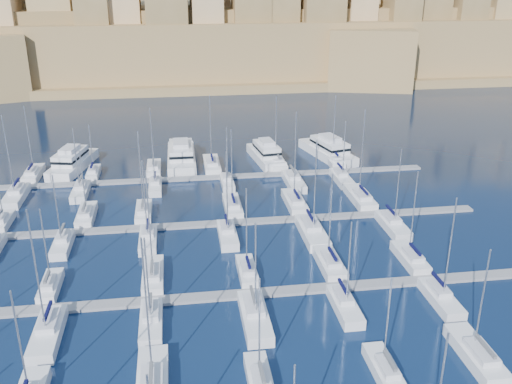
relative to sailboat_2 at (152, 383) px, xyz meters
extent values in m
plane|color=black|center=(11.36, 27.98, -0.78)|extent=(600.00, 600.00, 0.00)
cube|color=slate|center=(11.36, 15.98, -0.58)|extent=(84.00, 2.00, 0.40)
cube|color=slate|center=(11.36, 37.98, -0.58)|extent=(84.00, 2.00, 0.40)
cube|color=slate|center=(11.36, 59.98, -0.58)|extent=(84.00, 2.00, 0.40)
cylinder|color=#9EA0A8|center=(-11.59, -0.25, 6.15)|extent=(0.18, 0.18, 11.18)
cube|color=silver|center=(0.00, 0.12, -0.22)|extent=(3.09, 10.28, 1.71)
cube|color=silver|center=(0.00, -0.90, 0.99)|extent=(2.16, 4.63, 0.70)
cylinder|color=#9EA0A8|center=(0.00, 0.64, 8.16)|extent=(0.18, 0.18, 15.05)
cube|color=#595B60|center=(0.00, -1.42, 2.04)|extent=(0.35, 4.11, 0.35)
cube|color=silver|center=(10.57, -1.07, -0.28)|extent=(2.37, 7.89, 1.59)
cube|color=silver|center=(10.57, -1.86, 0.87)|extent=(1.66, 3.55, 0.70)
cylinder|color=#9EA0A8|center=(10.57, -0.68, 5.94)|extent=(0.18, 0.18, 10.85)
cube|color=#595B60|center=(10.57, -2.26, 1.92)|extent=(0.35, 3.16, 0.35)
cube|color=silver|center=(23.44, -1.18, -0.28)|extent=(2.30, 7.68, 1.58)
cube|color=silver|center=(23.44, -1.95, 0.86)|extent=(1.61, 3.46, 0.70)
cylinder|color=#9EA0A8|center=(23.44, -0.80, 5.47)|extent=(0.18, 0.18, 9.93)
cube|color=#595B60|center=(23.44, -2.33, 1.91)|extent=(0.35, 3.07, 0.35)
cube|color=silver|center=(33.97, -0.19, -0.23)|extent=(2.90, 9.65, 1.68)
cube|color=silver|center=(33.97, -1.16, 0.96)|extent=(2.03, 4.34, 0.70)
cylinder|color=#9EA0A8|center=(33.97, 0.29, 6.39)|extent=(0.18, 0.18, 11.57)
cube|color=#595B60|center=(33.97, -1.64, 2.01)|extent=(0.35, 3.86, 0.35)
cube|color=silver|center=(-13.51, 20.77, -0.29)|extent=(2.27, 7.58, 1.58)
cube|color=silver|center=(-13.51, 20.01, 0.85)|extent=(1.59, 3.41, 0.70)
cylinder|color=#9EA0A8|center=(-13.51, 21.15, 5.56)|extent=(0.18, 0.18, 10.11)
cube|color=#595B60|center=(-13.51, 19.63, 1.90)|extent=(0.35, 3.03, 0.35)
cube|color=silver|center=(-0.45, 21.59, -0.25)|extent=(2.76, 9.21, 1.66)
cube|color=silver|center=(-0.45, 20.67, 0.93)|extent=(1.93, 4.15, 0.70)
cylinder|color=#9EA0A8|center=(-0.45, 22.05, 7.59)|extent=(0.18, 0.18, 14.01)
cube|color=#595B60|center=(-0.45, 20.21, 1.98)|extent=(0.35, 3.68, 0.35)
cube|color=silver|center=(12.16, 20.93, -0.28)|extent=(2.37, 7.90, 1.59)
cube|color=silver|center=(12.16, 20.14, 0.87)|extent=(1.66, 3.55, 0.70)
cylinder|color=#9EA0A8|center=(12.16, 21.32, 6.17)|extent=(0.18, 0.18, 11.30)
cube|color=#080A32|center=(12.16, 19.75, 1.92)|extent=(0.35, 3.16, 0.35)
cube|color=silver|center=(23.80, 21.77, -0.24)|extent=(2.87, 9.57, 1.68)
cube|color=silver|center=(23.80, 20.81, 0.95)|extent=(2.01, 4.31, 0.70)
cylinder|color=#9EA0A8|center=(23.80, 22.25, 6.74)|extent=(0.18, 0.18, 12.28)
cube|color=#080A32|center=(23.80, 20.33, 2.00)|extent=(0.35, 3.83, 0.35)
cube|color=silver|center=(35.52, 21.42, -0.25)|extent=(2.66, 8.88, 1.64)
cube|color=silver|center=(35.52, 20.53, 0.92)|extent=(1.86, 3.99, 0.70)
cylinder|color=#9EA0A8|center=(35.52, 21.86, 6.66)|extent=(0.18, 0.18, 12.18)
cube|color=#080A32|center=(35.52, 20.09, 1.97)|extent=(0.35, 3.55, 0.35)
cube|color=silver|center=(-11.87, 10.11, -0.23)|extent=(2.93, 9.75, 1.69)
cube|color=silver|center=(-11.87, 11.08, 0.96)|extent=(2.05, 4.39, 0.70)
cylinder|color=#9EA0A8|center=(-11.87, 9.62, 7.97)|extent=(0.18, 0.18, 14.72)
cube|color=#080A32|center=(-11.87, 11.57, 2.01)|extent=(0.35, 3.90, 0.35)
cube|color=silver|center=(-0.41, 10.68, -0.26)|extent=(2.58, 8.59, 1.63)
cube|color=silver|center=(-0.41, 11.54, 0.90)|extent=(1.80, 3.87, 0.70)
cylinder|color=#9EA0A8|center=(-0.41, 10.25, 5.79)|extent=(0.18, 0.18, 10.48)
cube|color=#595B60|center=(-0.41, 11.97, 1.95)|extent=(0.35, 3.44, 0.35)
cube|color=silver|center=(11.65, 9.91, -0.22)|extent=(3.04, 10.15, 1.71)
cube|color=silver|center=(11.65, 10.92, 0.98)|extent=(2.13, 4.57, 0.70)
cylinder|color=#9EA0A8|center=(11.65, 9.40, 6.55)|extent=(0.18, 0.18, 11.83)
cube|color=#595B60|center=(11.65, 11.43, 2.03)|extent=(0.35, 4.06, 0.35)
cube|color=silver|center=(22.82, 10.74, -0.26)|extent=(2.54, 8.47, 1.62)
cube|color=silver|center=(22.82, 11.59, 0.90)|extent=(1.78, 3.81, 0.70)
cylinder|color=#9EA0A8|center=(22.82, 10.32, 5.95)|extent=(0.18, 0.18, 10.81)
cube|color=#080A32|center=(22.82, 12.02, 1.95)|extent=(0.35, 3.39, 0.35)
cube|color=silver|center=(35.14, 10.66, -0.26)|extent=(2.59, 8.65, 1.63)
cube|color=silver|center=(35.14, 11.52, 0.91)|extent=(1.82, 3.89, 0.70)
cylinder|color=#9EA0A8|center=(35.14, 10.22, 7.10)|extent=(0.18, 0.18, 13.09)
cube|color=#080A32|center=(35.14, 11.95, 1.96)|extent=(0.35, 3.46, 0.35)
cube|color=silver|center=(-24.87, 42.66, -0.29)|extent=(2.21, 7.36, 1.57)
cube|color=silver|center=(-24.87, 41.93, 0.84)|extent=(1.55, 3.31, 0.70)
cube|color=silver|center=(-11.88, 43.49, -0.25)|extent=(2.70, 9.01, 1.65)
cube|color=silver|center=(-11.88, 42.59, 0.92)|extent=(1.89, 4.06, 0.70)
cylinder|color=#9EA0A8|center=(-11.88, 43.94, 6.24)|extent=(0.18, 0.18, 11.33)
cube|color=#595B60|center=(-11.88, 42.14, 1.97)|extent=(0.35, 3.61, 0.35)
cube|color=silver|center=(-2.49, 43.31, -0.26)|extent=(2.60, 8.66, 1.63)
cube|color=silver|center=(-2.49, 42.45, 0.91)|extent=(1.82, 3.90, 0.70)
cylinder|color=#9EA0A8|center=(-2.49, 43.74, 7.20)|extent=(0.18, 0.18, 13.29)
cube|color=#595B60|center=(-2.49, 42.01, 1.96)|extent=(0.35, 3.46, 0.35)
cube|color=silver|center=(12.58, 43.63, -0.24)|extent=(2.79, 9.30, 1.67)
cube|color=silver|center=(12.58, 42.70, 0.94)|extent=(1.95, 4.19, 0.70)
cylinder|color=#9EA0A8|center=(12.58, 44.10, 7.02)|extent=(0.18, 0.18, 12.86)
cube|color=#080A32|center=(12.58, 42.24, 1.99)|extent=(0.35, 3.72, 0.35)
cube|color=silver|center=(23.55, 43.96, -0.23)|extent=(2.99, 9.96, 1.70)
cube|color=silver|center=(23.55, 42.97, 0.97)|extent=(2.09, 4.48, 0.70)
cylinder|color=#9EA0A8|center=(23.55, 44.46, 6.98)|extent=(0.18, 0.18, 12.72)
cube|color=#080A32|center=(23.55, 42.47, 2.02)|extent=(0.35, 3.99, 0.35)
cube|color=silver|center=(35.54, 44.27, -0.21)|extent=(3.17, 10.58, 1.73)
cube|color=silver|center=(35.54, 43.21, 1.00)|extent=(2.22, 4.76, 0.70)
cylinder|color=#9EA0A8|center=(35.54, 44.80, 8.30)|extent=(0.18, 0.18, 15.30)
cube|color=#080A32|center=(35.54, 42.68, 2.05)|extent=(0.35, 4.23, 0.35)
cube|color=silver|center=(-13.99, 32.84, -0.27)|extent=(2.48, 8.28, 1.61)
cube|color=silver|center=(-13.99, 33.67, 0.89)|extent=(1.74, 3.73, 0.70)
cylinder|color=#9EA0A8|center=(-13.99, 32.43, 5.81)|extent=(0.18, 0.18, 10.54)
cube|color=#595B60|center=(-13.99, 34.08, 1.94)|extent=(0.35, 3.31, 0.35)
cube|color=silver|center=(-1.44, 32.65, -0.26)|extent=(2.60, 8.65, 1.63)
cube|color=silver|center=(-1.44, 33.52, 0.91)|extent=(1.82, 3.89, 0.70)
cylinder|color=#9EA0A8|center=(-1.44, 32.22, 6.61)|extent=(0.18, 0.18, 12.11)
cube|color=#080A32|center=(-1.44, 33.95, 1.96)|extent=(0.35, 3.46, 0.35)
cube|color=silver|center=(10.63, 32.48, -0.25)|extent=(2.70, 9.00, 1.65)
cube|color=silver|center=(10.63, 33.38, 0.92)|extent=(1.89, 4.05, 0.70)
cylinder|color=#9EA0A8|center=(10.63, 32.03, 7.06)|extent=(0.18, 0.18, 12.97)
cube|color=#080A32|center=(10.63, 33.83, 1.97)|extent=(0.35, 3.60, 0.35)
cube|color=silver|center=(23.73, 31.45, -0.20)|extent=(3.32, 11.06, 1.75)
cube|color=silver|center=(23.73, 32.56, 1.03)|extent=(2.32, 4.98, 0.70)
cylinder|color=#9EA0A8|center=(23.73, 30.90, 7.84)|extent=(0.18, 0.18, 14.32)
cube|color=#080A32|center=(23.73, 33.11, 2.08)|extent=(0.35, 4.42, 0.35)
cube|color=silver|center=(37.10, 32.18, -0.24)|extent=(2.88, 9.60, 1.68)
cube|color=silver|center=(37.10, 33.14, 0.95)|extent=(2.02, 4.32, 0.70)
cylinder|color=#9EA0A8|center=(37.10, 31.70, 6.71)|extent=(0.18, 0.18, 12.22)
cube|color=#080A32|center=(37.10, 33.62, 2.00)|extent=(0.35, 3.84, 0.35)
cube|color=silver|center=(-24.98, 65.73, -0.24)|extent=(2.85, 9.49, 1.67)
cube|color=silver|center=(-24.98, 64.78, 0.95)|extent=(1.99, 4.27, 0.70)
cylinder|color=#9EA0A8|center=(-24.98, 66.20, 7.11)|extent=(0.18, 0.18, 13.02)
cube|color=#080A32|center=(-24.98, 64.30, 2.00)|extent=(0.35, 3.80, 0.35)
cube|color=silver|center=(-13.22, 64.78, -0.29)|extent=(2.28, 7.60, 1.58)
cube|color=silver|center=(-13.22, 64.02, 0.85)|extent=(1.60, 3.42, 0.70)
cylinder|color=#9EA0A8|center=(-13.22, 65.16, 5.13)|extent=(0.18, 0.18, 9.26)
cube|color=#080A32|center=(-13.22, 63.64, 1.90)|extent=(0.35, 3.04, 0.35)
cube|color=silver|center=(-1.28, 65.57, -0.25)|extent=(2.76, 9.19, 1.66)
cube|color=silver|center=(-1.28, 64.66, 0.93)|extent=(1.93, 4.13, 0.70)
cylinder|color=#9EA0A8|center=(-1.28, 66.03, 6.53)|extent=(0.18, 0.18, 11.90)
cube|color=#595B60|center=(-1.28, 64.20, 1.98)|extent=(0.35, 3.67, 0.35)
cube|color=silver|center=(10.62, 66.26, -0.21)|extent=(3.17, 10.56, 1.73)
cube|color=silver|center=(10.62, 65.21, 1.00)|extent=(2.22, 4.75, 0.70)
cylinder|color=#9EA0A8|center=(10.62, 66.79, 7.57)|extent=(0.18, 0.18, 13.84)
cube|color=#080A32|center=(10.62, 64.68, 2.05)|extent=(0.35, 4.22, 0.35)
cube|color=silver|center=(24.21, 66.27, -0.21)|extent=(3.17, 10.58, 1.73)
cube|color=silver|center=(24.21, 65.21, 1.00)|extent=(2.22, 4.76, 0.70)
cylinder|color=#9EA0A8|center=(24.21, 66.80, 7.22)|extent=(0.18, 0.18, 13.14)
cube|color=#595B60|center=(24.21, 64.68, 2.05)|extent=(0.35, 4.23, 0.35)
cube|color=silver|center=(36.53, 65.74, -0.24)|extent=(2.86, 9.52, 1.68)
cube|color=silver|center=(36.53, 64.79, 0.95)|extent=(2.00, 4.28, 0.70)
cylinder|color=#9EA0A8|center=(36.53, 66.22, 7.20)|extent=(0.18, 0.18, 13.20)
cube|color=#080A32|center=(36.53, 64.31, 2.00)|extent=(0.35, 3.81, 0.35)
cube|color=silver|center=(-25.55, 53.85, -0.22)|extent=(3.08, 10.26, 1.71)
cube|color=silver|center=(-25.55, 54.88, 0.99)|extent=(2.15, 4.62, 0.70)
cylinder|color=#9EA0A8|center=(-25.55, 53.34, 7.80)|extent=(0.18, 0.18, 14.33)
cube|color=#080A32|center=(-25.55, 55.39, 2.04)|extent=(0.35, 4.10, 0.35)
cube|color=silver|center=(-14.33, 54.48, -0.25)|extent=(2.70, 8.99, 1.65)
cube|color=silver|center=(-14.33, 55.38, 0.92)|extent=(1.89, 4.05, 0.70)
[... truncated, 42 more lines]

